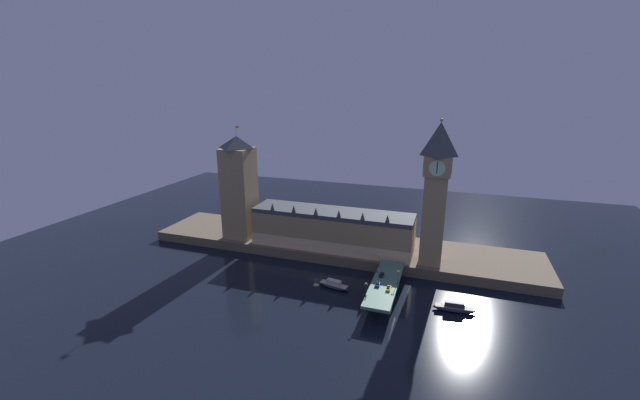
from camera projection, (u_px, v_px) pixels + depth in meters
The scene contains 16 objects.
ground_plane at pixel (316, 280), 192.26m from camera, with size 400.00×400.00×0.00m, color black.
embankment at pixel (338, 246), 227.00m from camera, with size 220.00×42.00×5.33m.
parliament_hall at pixel (332, 229), 217.06m from camera, with size 88.56×22.31×24.74m.
clock_tower at pixel (436, 190), 188.60m from camera, with size 13.12×13.23×72.13m.
victoria_tower at pixel (239, 187), 227.39m from camera, with size 16.66×16.66×65.48m.
bridge at pixel (385, 287), 175.67m from camera, with size 11.66×46.00×7.28m.
car_northbound_lead at pixel (382, 275), 180.58m from camera, with size 1.87×4.39×1.39m.
car_northbound_trail at pixel (378, 284), 171.92m from camera, with size 2.12×3.99×1.38m.
car_southbound_lead at pixel (389, 288), 168.52m from camera, with size 1.90×4.52×1.34m.
pedestrian_near_rail at pixel (366, 296), 161.81m from camera, with size 0.38×0.38×1.57m.
pedestrian_far_rail at pixel (377, 271), 183.68m from camera, with size 0.38×0.38×1.63m.
street_lamp_near at pixel (366, 288), 162.28m from camera, with size 1.34×0.60×6.27m.
street_lamp_mid at pixel (398, 275), 172.17m from camera, with size 1.34×0.60×6.75m.
street_lamp_far at pixel (379, 258), 188.95m from camera, with size 1.34×0.60×6.93m.
boat_upstream at pixel (334, 285), 184.43m from camera, with size 16.01×7.26×4.00m.
boat_downstream at pixel (454, 308), 164.96m from camera, with size 17.84×5.03×4.47m.
Camera 1 is at (57.77, -163.94, 91.14)m, focal length 22.00 mm.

